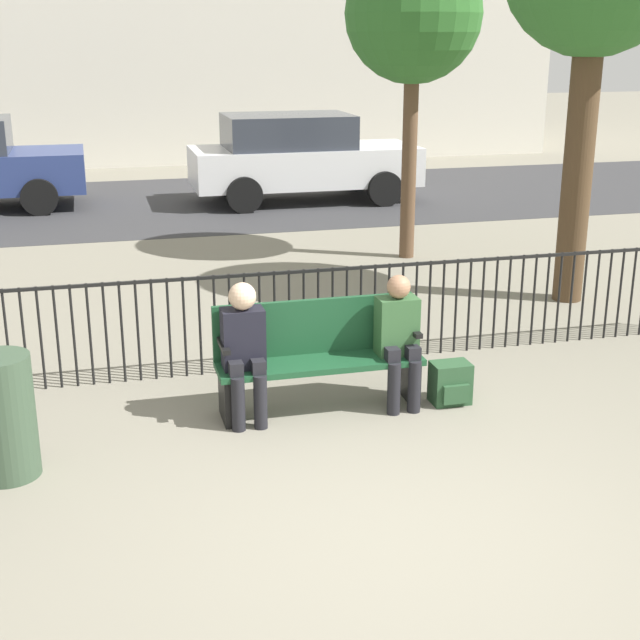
# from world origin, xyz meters

# --- Properties ---
(ground_plane) EXTENTS (80.00, 80.00, 0.00)m
(ground_plane) POSITION_xyz_m (0.00, 0.00, 0.00)
(ground_plane) COLOR gray
(park_bench) EXTENTS (1.72, 0.45, 0.92)m
(park_bench) POSITION_xyz_m (0.00, 2.09, 0.49)
(park_bench) COLOR #194728
(park_bench) RESTS_ON ground
(seated_person_0) EXTENTS (0.34, 0.39, 1.17)m
(seated_person_0) POSITION_xyz_m (-0.64, 1.96, 0.66)
(seated_person_0) COLOR black
(seated_person_0) RESTS_ON ground
(seated_person_1) EXTENTS (0.34, 0.39, 1.14)m
(seated_person_1) POSITION_xyz_m (0.67, 1.96, 0.64)
(seated_person_1) COLOR black
(seated_person_1) RESTS_ON ground
(backpack) EXTENTS (0.33, 0.27, 0.36)m
(backpack) POSITION_xyz_m (1.12, 1.89, 0.18)
(backpack) COLOR #284C2D
(backpack) RESTS_ON ground
(fence_railing) EXTENTS (9.01, 0.03, 0.95)m
(fence_railing) POSITION_xyz_m (-0.02, 3.09, 0.56)
(fence_railing) COLOR black
(fence_railing) RESTS_ON ground
(tree_1) EXTENTS (1.82, 1.82, 4.20)m
(tree_1) POSITION_xyz_m (2.55, 6.97, 3.25)
(tree_1) COLOR brown
(tree_1) RESTS_ON ground
(street_surface) EXTENTS (24.00, 6.00, 0.01)m
(street_surface) POSITION_xyz_m (0.00, 12.00, 0.00)
(street_surface) COLOR #333335
(street_surface) RESTS_ON ground
(parked_car_0) EXTENTS (4.20, 1.94, 1.62)m
(parked_car_0) POSITION_xyz_m (2.09, 11.64, 0.84)
(parked_car_0) COLOR silver
(parked_car_0) RESTS_ON ground
(trash_bin) EXTENTS (0.46, 0.46, 0.91)m
(trash_bin) POSITION_xyz_m (-2.46, 1.46, 0.45)
(trash_bin) COLOR #384C38
(trash_bin) RESTS_ON ground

